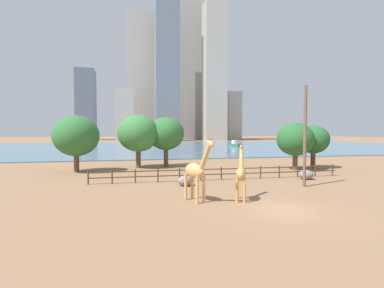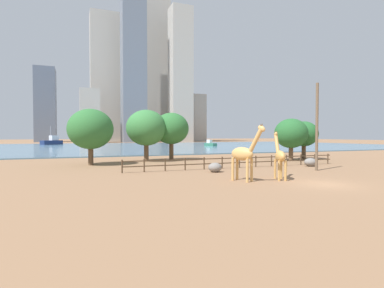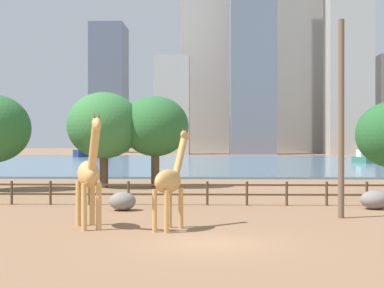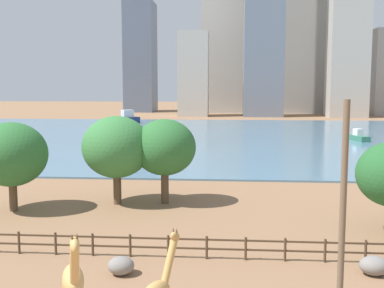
% 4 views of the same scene
% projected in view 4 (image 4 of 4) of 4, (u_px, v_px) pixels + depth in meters
% --- Properties ---
extents(ground_plane, '(400.00, 400.00, 0.00)m').
position_uv_depth(ground_plane, '(224.00, 135.00, 93.93)').
color(ground_plane, '#8C6647').
extents(harbor_water, '(180.00, 86.00, 0.20)m').
position_uv_depth(harbor_water, '(224.00, 136.00, 90.95)').
color(harbor_water, slate).
rests_on(harbor_water, ground).
extents(giraffe_tall, '(1.72, 3.18, 4.54)m').
position_uv_depth(giraffe_tall, '(73.00, 282.00, 18.18)').
color(giraffe_tall, tan).
rests_on(giraffe_tall, ground).
extents(utility_pole, '(0.28, 0.28, 8.98)m').
position_uv_depth(utility_pole, '(343.00, 204.00, 20.57)').
color(utility_pole, brown).
rests_on(utility_pole, ground).
extents(boulder_near_fence, '(1.50, 1.29, 0.97)m').
position_uv_depth(boulder_near_fence, '(374.00, 266.00, 24.33)').
color(boulder_near_fence, gray).
rests_on(boulder_near_fence, ground).
extents(boulder_by_pole, '(1.35, 1.24, 0.93)m').
position_uv_depth(boulder_by_pole, '(121.00, 266.00, 24.39)').
color(boulder_by_pole, gray).
rests_on(boulder_by_pole, ground).
extents(enclosure_fence, '(26.12, 0.14, 1.30)m').
position_uv_depth(enclosure_fence, '(208.00, 246.00, 26.54)').
color(enclosure_fence, '#4C3826').
rests_on(enclosure_fence, ground).
extents(tree_left_large, '(5.43, 5.43, 6.83)m').
position_uv_depth(tree_left_large, '(11.00, 155.00, 36.40)').
color(tree_left_large, brown).
rests_on(tree_left_large, ground).
extents(tree_right_tall, '(5.07, 5.07, 6.89)m').
position_uv_depth(tree_right_tall, '(165.00, 148.00, 38.77)').
color(tree_right_tall, brown).
rests_on(tree_right_tall, ground).
extents(tree_right_small, '(5.53, 5.53, 7.16)m').
position_uv_depth(tree_right_small, '(117.00, 147.00, 38.52)').
color(tree_right_small, brown).
rests_on(tree_right_small, ground).
extents(boat_ferry, '(7.69, 6.99, 6.90)m').
position_uv_depth(boat_ferry, '(125.00, 119.00, 120.83)').
color(boat_ferry, navy).
rests_on(boat_ferry, harbor_water).
extents(boat_sailboat, '(2.70, 4.85, 2.02)m').
position_uv_depth(boat_sailboat, '(359.00, 137.00, 82.32)').
color(boat_sailboat, '#337259').
rests_on(boat_sailboat, harbor_water).
extents(skyline_tower_needle, '(17.86, 11.05, 72.85)m').
position_uv_depth(skyline_tower_needle, '(227.00, 10.00, 170.09)').
color(skyline_tower_needle, '#B7B2A8').
rests_on(skyline_tower_needle, ground).
extents(skyline_tower_glass, '(10.46, 14.85, 40.24)m').
position_uv_depth(skyline_tower_glass, '(141.00, 57.00, 178.81)').
color(skyline_tower_glass, slate).
rests_on(skyline_tower_glass, ground).
extents(skyline_block_left, '(8.08, 14.75, 28.01)m').
position_uv_depth(skyline_block_left, '(382.00, 73.00, 160.43)').
color(skyline_block_left, '#ADA89E').
rests_on(skyline_block_left, ground).
extents(skyline_tower_short, '(9.34, 9.95, 26.42)m').
position_uv_depth(skyline_tower_short, '(194.00, 74.00, 152.26)').
color(skyline_tower_short, '#B7B2A8').
rests_on(skyline_tower_short, ground).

